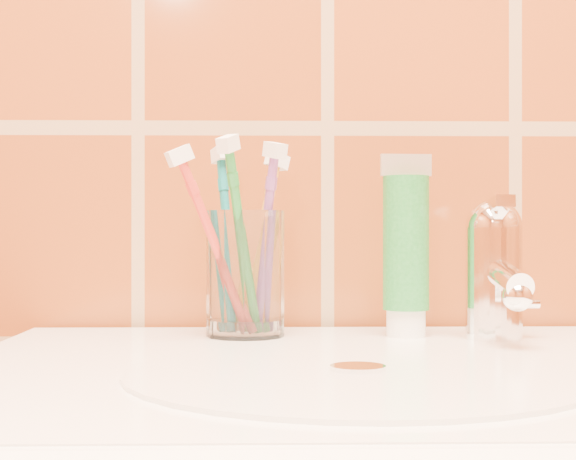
{
  "coord_description": "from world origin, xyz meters",
  "views": [
    {
      "loc": [
        -0.06,
        0.35,
        0.94
      ],
      "look_at": [
        -0.04,
        1.08,
        0.94
      ],
      "focal_mm": 55.0,
      "sensor_mm": 36.0,
      "label": 1
    }
  ],
  "objects": [
    {
      "name": "glass_tumbler",
      "position": [
        -0.08,
        1.12,
        0.9
      ],
      "size": [
        0.09,
        0.09,
        0.11
      ],
      "primitive_type": "cylinder",
      "rotation": [
        0.0,
        0.0,
        -0.42
      ],
      "color": "white",
      "rests_on": "pedestal_sink"
    },
    {
      "name": "toothpaste_tube",
      "position": [
        0.06,
        1.11,
        0.92
      ],
      "size": [
        0.04,
        0.04,
        0.16
      ],
      "rotation": [
        0.0,
        0.0,
        0.08
      ],
      "color": "white",
      "rests_on": "pedestal_sink"
    },
    {
      "name": "faucet",
      "position": [
        0.14,
        1.09,
        0.91
      ],
      "size": [
        0.05,
        0.11,
        0.12
      ],
      "color": "white",
      "rests_on": "pedestal_sink"
    },
    {
      "name": "toothbrush_0",
      "position": [
        -0.1,
        1.09,
        0.93
      ],
      "size": [
        0.14,
        0.12,
        0.18
      ],
      "primitive_type": null,
      "rotation": [
        0.41,
        0.0,
        -1.11
      ],
      "color": "#B62F27",
      "rests_on": "glass_tumbler"
    },
    {
      "name": "toothbrush_1",
      "position": [
        -0.06,
        1.11,
        0.93
      ],
      "size": [
        0.08,
        0.09,
        0.18
      ],
      "primitive_type": null,
      "rotation": [
        0.19,
        0.0,
        0.67
      ],
      "color": "#844594",
      "rests_on": "glass_tumbler"
    },
    {
      "name": "toothbrush_2",
      "position": [
        -0.09,
        1.13,
        0.93
      ],
      "size": [
        0.07,
        0.1,
        0.18
      ],
      "primitive_type": null,
      "rotation": [
        0.21,
        0.0,
        -2.68
      ],
      "color": "#0D6C72",
      "rests_on": "glass_tumbler"
    },
    {
      "name": "toothbrush_3",
      "position": [
        -0.08,
        1.09,
        0.93
      ],
      "size": [
        0.09,
        0.12,
        0.19
      ],
      "primitive_type": null,
      "rotation": [
        0.28,
        0.0,
        -0.49
      ],
      "color": "#217C30",
      "rests_on": "glass_tumbler"
    },
    {
      "name": "toothbrush_4",
      "position": [
        -0.07,
        1.14,
        0.93
      ],
      "size": [
        0.11,
        0.11,
        0.18
      ],
      "primitive_type": null,
      "rotation": [
        0.28,
        0.0,
        2.25
      ],
      "color": "orange",
      "rests_on": "glass_tumbler"
    }
  ]
}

